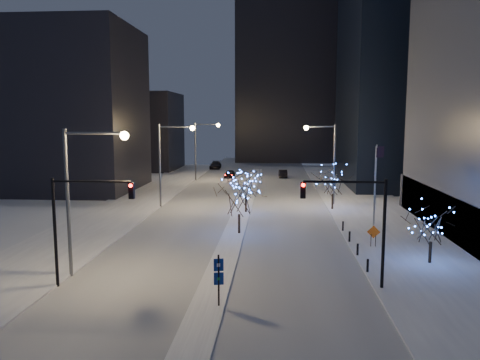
# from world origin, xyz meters

# --- Properties ---
(ground) EXTENTS (160.00, 160.00, 0.00)m
(ground) POSITION_xyz_m (0.00, 0.00, 0.00)
(ground) COLOR white
(ground) RESTS_ON ground
(road) EXTENTS (20.00, 130.00, 0.02)m
(road) POSITION_xyz_m (0.00, 35.00, 0.01)
(road) COLOR silver
(road) RESTS_ON ground
(median) EXTENTS (2.00, 80.00, 0.15)m
(median) POSITION_xyz_m (0.00, 30.00, 0.07)
(median) COLOR white
(median) RESTS_ON ground
(east_sidewalk) EXTENTS (10.00, 90.00, 0.15)m
(east_sidewalk) POSITION_xyz_m (15.00, 20.00, 0.07)
(east_sidewalk) COLOR white
(east_sidewalk) RESTS_ON ground
(west_sidewalk) EXTENTS (8.00, 90.00, 0.15)m
(west_sidewalk) POSITION_xyz_m (-14.00, 20.00, 0.07)
(west_sidewalk) COLOR white
(west_sidewalk) RESTS_ON ground
(filler_west_near) EXTENTS (22.00, 18.00, 24.00)m
(filler_west_near) POSITION_xyz_m (-28.00, 40.00, 12.00)
(filler_west_near) COLOR black
(filler_west_near) RESTS_ON ground
(filler_west_far) EXTENTS (18.00, 16.00, 16.00)m
(filler_west_far) POSITION_xyz_m (-26.00, 70.00, 8.00)
(filler_west_far) COLOR black
(filler_west_far) RESTS_ON ground
(horizon_block) EXTENTS (24.00, 14.00, 42.00)m
(horizon_block) POSITION_xyz_m (6.00, 92.00, 21.00)
(horizon_block) COLOR black
(horizon_block) RESTS_ON ground
(street_lamp_w_near) EXTENTS (4.40, 0.56, 10.00)m
(street_lamp_w_near) POSITION_xyz_m (-8.94, 2.00, 6.50)
(street_lamp_w_near) COLOR #595E66
(street_lamp_w_near) RESTS_ON ground
(street_lamp_w_mid) EXTENTS (4.40, 0.56, 10.00)m
(street_lamp_w_mid) POSITION_xyz_m (-8.94, 27.00, 6.50)
(street_lamp_w_mid) COLOR #595E66
(street_lamp_w_mid) RESTS_ON ground
(street_lamp_w_far) EXTENTS (4.40, 0.56, 10.00)m
(street_lamp_w_far) POSITION_xyz_m (-8.94, 52.00, 6.50)
(street_lamp_w_far) COLOR #595E66
(street_lamp_w_far) RESTS_ON ground
(street_lamp_east) EXTENTS (3.90, 0.56, 10.00)m
(street_lamp_east) POSITION_xyz_m (10.08, 30.00, 6.45)
(street_lamp_east) COLOR #595E66
(street_lamp_east) RESTS_ON ground
(traffic_signal_west) EXTENTS (5.26, 0.43, 7.00)m
(traffic_signal_west) POSITION_xyz_m (-8.44, -0.00, 4.76)
(traffic_signal_west) COLOR black
(traffic_signal_west) RESTS_ON ground
(traffic_signal_east) EXTENTS (5.26, 0.43, 7.00)m
(traffic_signal_east) POSITION_xyz_m (8.94, 1.00, 4.76)
(traffic_signal_east) COLOR black
(traffic_signal_east) RESTS_ON ground
(flagpoles) EXTENTS (1.35, 2.60, 8.00)m
(flagpoles) POSITION_xyz_m (13.37, 17.25, 4.80)
(flagpoles) COLOR silver
(flagpoles) RESTS_ON east_sidewalk
(bollards) EXTENTS (0.16, 12.16, 0.90)m
(bollards) POSITION_xyz_m (10.20, 10.00, 0.60)
(bollards) COLOR black
(bollards) RESTS_ON east_sidewalk
(car_near) EXTENTS (1.81, 4.13, 1.38)m
(car_near) POSITION_xyz_m (-4.50, 56.32, 0.69)
(car_near) COLOR black
(car_near) RESTS_ON ground
(car_mid) EXTENTS (1.64, 4.33, 1.41)m
(car_mid) POSITION_xyz_m (5.18, 57.57, 0.70)
(car_mid) COLOR black
(car_mid) RESTS_ON ground
(car_far) EXTENTS (2.28, 5.41, 1.56)m
(car_far) POSITION_xyz_m (-9.00, 71.26, 0.78)
(car_far) COLOR black
(car_far) RESTS_ON ground
(holiday_tree_median_near) EXTENTS (4.64, 4.64, 5.52)m
(holiday_tree_median_near) POSITION_xyz_m (0.50, 14.37, 3.62)
(holiday_tree_median_near) COLOR black
(holiday_tree_median_near) RESTS_ON median
(holiday_tree_median_far) EXTENTS (3.70, 3.70, 4.67)m
(holiday_tree_median_far) POSITION_xyz_m (0.50, 24.29, 3.23)
(holiday_tree_median_far) COLOR black
(holiday_tree_median_far) RESTS_ON median
(holiday_tree_plaza_near) EXTENTS (3.98, 3.98, 4.35)m
(holiday_tree_plaza_near) POSITION_xyz_m (15.16, 6.46, 2.98)
(holiday_tree_plaza_near) COLOR black
(holiday_tree_plaza_near) RESTS_ON east_sidewalk
(holiday_tree_plaza_far) EXTENTS (4.16, 4.16, 5.09)m
(holiday_tree_plaza_far) POSITION_xyz_m (10.50, 26.84, 3.43)
(holiday_tree_plaza_far) COLOR black
(holiday_tree_plaza_far) RESTS_ON east_sidewalk
(wayfinding_sign) EXTENTS (0.55, 0.20, 3.10)m
(wayfinding_sign) POSITION_xyz_m (0.67, -2.61, 1.90)
(wayfinding_sign) COLOR black
(wayfinding_sign) RESTS_ON ground
(construction_sign) EXTENTS (1.07, 0.08, 1.77)m
(construction_sign) POSITION_xyz_m (11.91, 10.60, 1.22)
(construction_sign) COLOR black
(construction_sign) RESTS_ON east_sidewalk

